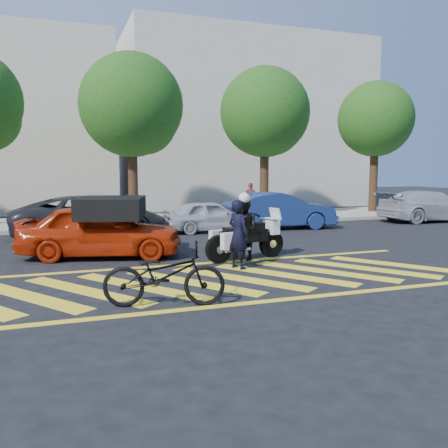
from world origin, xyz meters
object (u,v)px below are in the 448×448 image
object	(u,v)px
police_motorcycle	(245,238)
parked_right	(279,211)
red_convertible	(101,230)
bicycle	(164,275)
parked_far_right	(430,206)
officer_bike	(238,234)
parked_mid_left	(90,216)
officer_moto	(244,229)
parked_mid_right	(210,216)

from	to	relation	value
police_motorcycle	parked_right	xyz separation A→B (m)	(3.87, 5.81, 0.16)
red_convertible	bicycle	bearing A→B (deg)	-158.33
parked_far_right	officer_bike	bearing A→B (deg)	121.87
bicycle	parked_mid_left	distance (m)	9.38
officer_bike	parked_far_right	xyz separation A→B (m)	(12.28, 6.93, -0.13)
officer_moto	parked_mid_right	world-z (taller)	officer_moto
parked_mid_left	parked_far_right	bearing A→B (deg)	-86.61
parked_right	parked_mid_right	bearing A→B (deg)	96.52
officer_bike	parked_mid_left	distance (m)	7.45
bicycle	officer_bike	bearing A→B (deg)	-27.90
red_convertible	parked_mid_right	bearing A→B (deg)	-32.63
parked_mid_left	red_convertible	bearing A→B (deg)	-176.84
officer_bike	bicycle	bearing A→B (deg)	112.75
bicycle	parked_far_right	bearing A→B (deg)	-41.84
parked_mid_right	parked_right	distance (m)	2.98
parked_mid_right	police_motorcycle	bearing A→B (deg)	171.40
police_motorcycle	red_convertible	xyz separation A→B (m)	(-3.60, 1.69, 0.16)
police_motorcycle	parked_far_right	xyz separation A→B (m)	(11.71, 5.94, 0.13)
officer_bike	parked_mid_left	size ratio (longest dim) A/B	0.31
bicycle	parked_mid_left	xyz separation A→B (m)	(-0.64, 9.35, 0.18)
officer_moto	parked_far_right	xyz separation A→B (m)	(11.73, 5.93, -0.12)
red_convertible	parked_far_right	bearing A→B (deg)	-59.65
parked_mid_left	parked_right	size ratio (longest dim) A/B	1.19
police_motorcycle	red_convertible	bearing A→B (deg)	141.71
officer_moto	parked_right	xyz separation A→B (m)	(3.88, 5.80, -0.09)
police_motorcycle	parked_mid_left	xyz separation A→B (m)	(-3.61, 5.81, 0.16)
officer_bike	parked_right	size ratio (longest dim) A/B	0.37
parked_right	officer_moto	bearing A→B (deg)	152.71
police_motorcycle	parked_mid_left	size ratio (longest dim) A/B	0.45
parked_mid_right	parked_right	world-z (taller)	parked_right
bicycle	red_convertible	xyz separation A→B (m)	(-0.63, 5.24, 0.18)
police_motorcycle	officer_moto	bearing A→B (deg)	139.85
officer_bike	bicycle	size ratio (longest dim) A/B	0.79
bicycle	parked_far_right	size ratio (longest dim) A/B	0.43
red_convertible	parked_far_right	xyz separation A→B (m)	(15.31, 4.24, -0.03)
officer_moto	parked_mid_right	distance (m)	5.88
officer_moto	parked_mid_left	world-z (taller)	officer_moto
parked_mid_right	parked_right	size ratio (longest dim) A/B	0.80
bicycle	parked_mid_right	distance (m)	10.12
red_convertible	parked_right	distance (m)	8.52
parked_mid_left	parked_far_right	size ratio (longest dim) A/B	1.08
parked_far_right	bicycle	bearing A→B (deg)	125.31
parked_mid_left	parked_mid_right	distance (m)	4.51
red_convertible	parked_far_right	size ratio (longest dim) A/B	0.89
officer_bike	officer_moto	size ratio (longest dim) A/B	1.01
parked_mid_left	parked_right	distance (m)	7.48
police_motorcycle	officer_bike	bearing A→B (deg)	-133.03
red_convertible	police_motorcycle	bearing A→B (deg)	-100.37
red_convertible	officer_bike	bearing A→B (deg)	-116.71
officer_moto	parked_far_right	size ratio (longest dim) A/B	0.34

